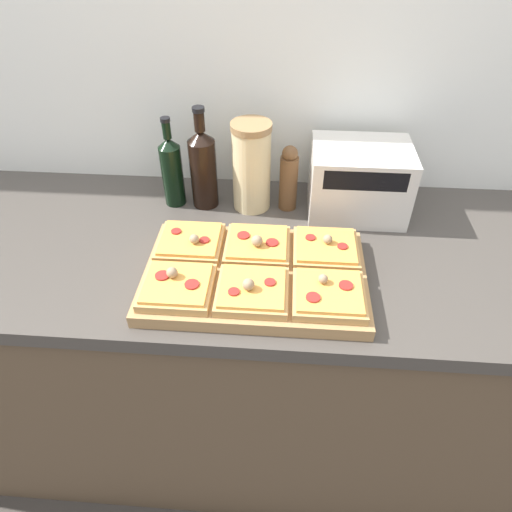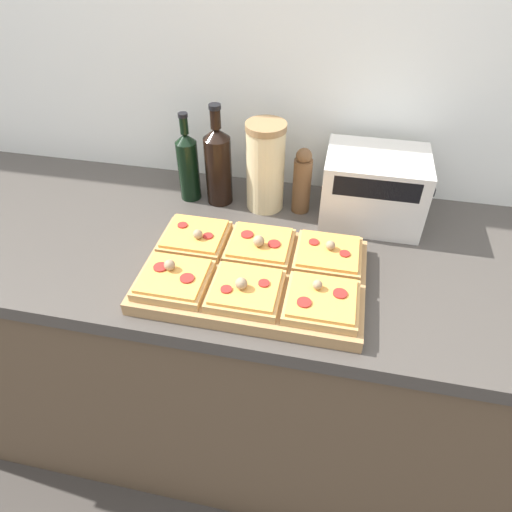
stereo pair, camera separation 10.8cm
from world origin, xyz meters
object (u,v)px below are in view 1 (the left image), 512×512
(wine_bottle, at_px, (203,167))
(toaster_oven, at_px, (359,180))
(grain_jar_tall, at_px, (251,167))
(pepper_mill, at_px, (289,178))
(olive_oil_bottle, at_px, (172,170))
(cutting_board, at_px, (255,276))

(wine_bottle, xyz_separation_m, toaster_oven, (0.43, -0.00, -0.02))
(grain_jar_tall, height_order, toaster_oven, grain_jar_tall)
(wine_bottle, relative_size, pepper_mill, 1.51)
(pepper_mill, bearing_deg, olive_oil_bottle, 180.00)
(olive_oil_bottle, bearing_deg, grain_jar_tall, -0.00)
(wine_bottle, xyz_separation_m, pepper_mill, (0.24, 0.00, -0.03))
(olive_oil_bottle, bearing_deg, pepper_mill, -0.00)
(cutting_board, distance_m, pepper_mill, 0.34)
(cutting_board, bearing_deg, pepper_mill, 77.65)
(olive_oil_bottle, bearing_deg, toaster_oven, -0.09)
(cutting_board, xyz_separation_m, toaster_oven, (0.26, 0.32, 0.08))
(cutting_board, bearing_deg, olive_oil_bottle, 128.98)
(grain_jar_tall, bearing_deg, cutting_board, -83.95)
(olive_oil_bottle, distance_m, grain_jar_tall, 0.22)
(wine_bottle, bearing_deg, cutting_board, -62.12)
(cutting_board, height_order, wine_bottle, wine_bottle)
(olive_oil_bottle, height_order, toaster_oven, olive_oil_bottle)
(olive_oil_bottle, relative_size, wine_bottle, 0.89)
(wine_bottle, relative_size, grain_jar_tall, 1.15)
(cutting_board, distance_m, wine_bottle, 0.37)
(olive_oil_bottle, bearing_deg, wine_bottle, -0.00)
(cutting_board, relative_size, grain_jar_tall, 2.05)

